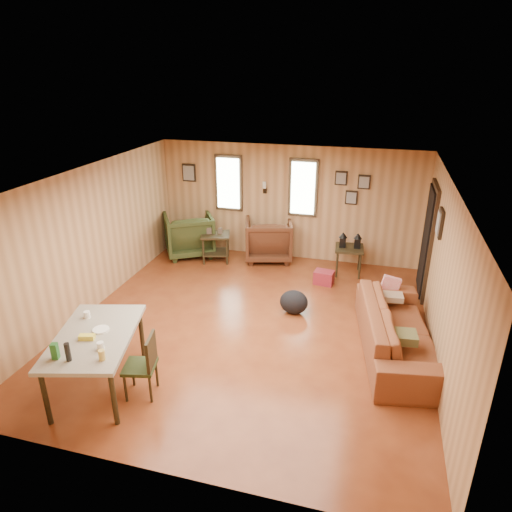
{
  "coord_description": "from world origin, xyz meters",
  "views": [
    {
      "loc": [
        1.76,
        -6.08,
        3.87
      ],
      "look_at": [
        0.0,
        0.4,
        1.05
      ],
      "focal_mm": 32.0,
      "sensor_mm": 36.0,
      "label": 1
    }
  ],
  "objects": [
    {
      "name": "cooler",
      "position": [
        0.95,
        1.84,
        0.13
      ],
      "size": [
        0.39,
        0.3,
        0.26
      ],
      "rotation": [
        0.0,
        0.0,
        -0.13
      ],
      "color": "maroon",
      "rests_on": "ground"
    },
    {
      "name": "room",
      "position": [
        0.17,
        0.27,
        1.21
      ],
      "size": [
        5.54,
        6.04,
        2.44
      ],
      "color": "brown",
      "rests_on": "ground"
    },
    {
      "name": "dining_chair",
      "position": [
        -0.8,
        -1.92,
        0.48
      ],
      "size": [
        0.46,
        0.46,
        0.85
      ],
      "rotation": [
        0.0,
        0.0,
        0.22
      ],
      "color": "#2E3819",
      "rests_on": "ground"
    },
    {
      "name": "sofa",
      "position": [
        2.26,
        -0.13,
        0.47
      ],
      "size": [
        1.08,
        2.51,
        0.95
      ],
      "primitive_type": "imported",
      "rotation": [
        0.0,
        0.0,
        1.73
      ],
      "color": "brown",
      "rests_on": "ground"
    },
    {
      "name": "recliner_brown",
      "position": [
        -0.37,
        2.75,
        0.49
      ],
      "size": [
        1.16,
        1.12,
        0.98
      ],
      "primitive_type": "imported",
      "rotation": [
        0.0,
        0.0,
        3.41
      ],
      "color": "#472515",
      "rests_on": "ground"
    },
    {
      "name": "recliner_green",
      "position": [
        -2.1,
        2.54,
        0.51
      ],
      "size": [
        1.32,
        1.3,
        1.02
      ],
      "primitive_type": "imported",
      "rotation": [
        0.0,
        0.0,
        -2.6
      ],
      "color": "#2E3819",
      "rests_on": "ground"
    },
    {
      "name": "sofa_pillows",
      "position": [
        2.22,
        0.16,
        0.5
      ],
      "size": [
        0.54,
        1.64,
        0.34
      ],
      "rotation": [
        0.0,
        0.0,
        0.1
      ],
      "color": "brown",
      "rests_on": "sofa"
    },
    {
      "name": "side_table",
      "position": [
        1.35,
        2.42,
        0.59
      ],
      "size": [
        0.59,
        0.59,
        0.87
      ],
      "rotation": [
        0.0,
        0.0,
        0.09
      ],
      "color": "#2C2413",
      "rests_on": "ground"
    },
    {
      "name": "backpack",
      "position": [
        0.61,
        0.58,
        0.21
      ],
      "size": [
        0.54,
        0.45,
        0.41
      ],
      "rotation": [
        0.0,
        0.0,
        -0.21
      ],
      "color": "black",
      "rests_on": "ground"
    },
    {
      "name": "dining_table",
      "position": [
        -1.44,
        -1.96,
        0.72
      ],
      "size": [
        1.29,
        1.72,
        1.01
      ],
      "rotation": [
        0.0,
        0.0,
        0.26
      ],
      "color": "gray",
      "rests_on": "ground"
    },
    {
      "name": "end_table",
      "position": [
        -1.42,
        2.36,
        0.42
      ],
      "size": [
        0.71,
        0.67,
        0.74
      ],
      "rotation": [
        0.0,
        0.0,
        0.28
      ],
      "color": "#2C2413",
      "rests_on": "ground"
    }
  ]
}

